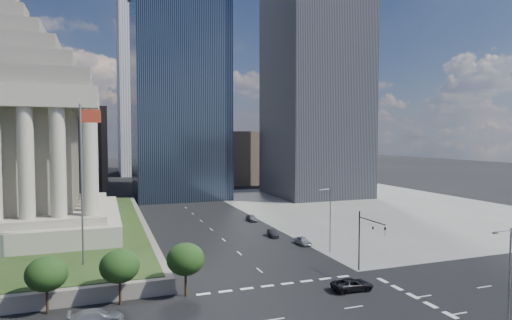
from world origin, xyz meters
name	(u,v)px	position (x,y,z in m)	size (l,w,h in m)	color
ground	(170,195)	(0.00, 100.00, 0.00)	(500.00, 500.00, 0.00)	black
sidewalk_ne	(373,206)	(46.00, 60.00, 0.01)	(68.00, 90.00, 0.03)	slate
war_memorial	(9,116)	(-34.00, 48.00, 21.40)	(34.00, 34.00, 39.00)	#A99F8E
flagpole	(83,175)	(-21.83, 24.00, 13.11)	(2.52, 0.24, 20.00)	slate
midrise_glass	(179,96)	(2.00, 95.00, 30.00)	(26.00, 26.00, 60.00)	black
highrise_ne	(315,31)	(42.00, 85.00, 50.00)	(26.00, 28.00, 100.00)	black
building_filler_ne	(240,157)	(32.00, 130.00, 10.00)	(20.00, 30.00, 20.00)	brown
building_filler_nw	(71,148)	(-30.00, 130.00, 14.00)	(24.00, 30.00, 28.00)	brown
traffic_signal_ne	(367,234)	(12.50, 13.70, 5.25)	(0.30, 5.74, 8.00)	black
street_lamp_south	(508,278)	(13.33, -6.00, 5.66)	(2.13, 0.22, 10.00)	slate
street_lamp_north	(329,216)	(13.33, 25.00, 5.66)	(2.13, 0.22, 10.00)	slate
pickup_truck	(352,285)	(7.57, 9.32, 0.69)	(4.95, 2.28, 1.38)	black
suv_grey	(96,317)	(-20.36, 9.69, 0.73)	(2.04, 5.02, 1.46)	slate
parked_sedan_near	(303,241)	(11.50, 30.38, 0.66)	(3.88, 1.56, 1.32)	#9A9CA2
parked_sedan_mid	(273,233)	(9.00, 37.56, 0.62)	(1.31, 3.75, 1.23)	black
parked_sedan_far	(252,218)	(10.09, 52.25, 0.69)	(1.63, 4.05, 1.38)	#56595D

